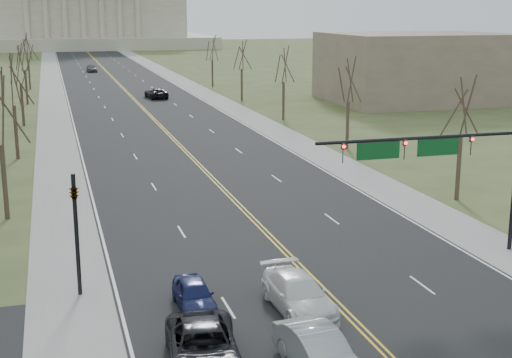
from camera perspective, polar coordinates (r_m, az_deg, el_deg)
road at (r=131.04m, az=-10.76°, el=7.33°), size 20.00×380.00×0.01m
cross_road at (r=31.55m, az=8.62°, el=-11.94°), size 120.00×14.00×0.01m
sidewalk_left at (r=130.46m, az=-16.05°, el=7.02°), size 4.00×380.00×0.03m
sidewalk_right at (r=132.70m, az=-5.56°, el=7.58°), size 4.00×380.00×0.03m
center_line at (r=131.04m, az=-10.76°, el=7.33°), size 0.42×380.00×0.01m
edge_line_left at (r=130.49m, az=-15.07°, el=7.08°), size 0.15×380.00×0.01m
edge_line_right at (r=132.32m, az=-6.50°, el=7.54°), size 0.15×380.00×0.01m
capitol at (r=269.96m, az=-13.90°, el=13.23°), size 90.00×60.00×50.00m
signal_mast at (r=39.43m, az=14.24°, el=1.78°), size 12.12×0.44×7.20m
signal_left at (r=34.67m, az=-14.22°, el=-3.29°), size 0.32×0.36×6.00m
tree_r_0 at (r=52.29m, az=16.19°, el=5.33°), size 3.74×3.74×8.50m
tree_r_1 at (r=69.89m, az=7.43°, el=7.67°), size 3.74×3.74×8.50m
tree_l_1 at (r=68.16m, az=-18.93°, el=7.25°), size 3.96×3.96×9.00m
tree_r_2 at (r=88.52m, az=2.23°, el=8.97°), size 3.74×3.74×8.50m
tree_l_2 at (r=88.07m, az=-18.40°, el=8.53°), size 3.96×3.96×9.00m
tree_r_3 at (r=107.64m, az=-1.16°, el=9.77°), size 3.74×3.74×8.50m
tree_l_3 at (r=108.01m, az=-18.06°, el=9.35°), size 3.96×3.96×9.00m
tree_r_4 at (r=127.03m, az=-3.54°, el=10.31°), size 3.74×3.74×8.50m
tree_l_4 at (r=127.98m, az=-17.83°, el=9.90°), size 3.96×3.96×9.00m
bldg_right_mass at (r=109.43m, az=12.61°, el=8.70°), size 25.00×20.00×10.00m
car_sb_inner_lead at (r=27.77m, az=5.03°, el=-13.63°), size 2.24×5.14×1.64m
car_sb_outer_lead at (r=28.05m, az=-4.25°, el=-13.32°), size 3.42×6.20×1.65m
car_sb_inner_second at (r=32.89m, az=3.40°, el=-9.17°), size 2.41×5.60×1.61m
car_sb_outer_second at (r=33.15m, az=-4.97°, el=-9.22°), size 1.64×4.07×1.39m
car_far_nb at (r=111.79m, az=-8.00°, el=6.83°), size 3.29×5.99×1.59m
car_far_sb at (r=161.76m, az=-13.01°, el=8.64°), size 2.27×4.98×1.66m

